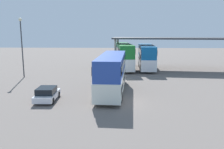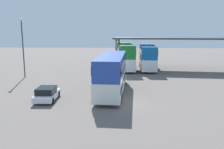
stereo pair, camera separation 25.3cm
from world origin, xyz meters
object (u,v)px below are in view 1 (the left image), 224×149
(double_decker_main, at_px, (112,72))
(lamppost_tall, at_px, (22,41))
(double_decker_near_canopy, at_px, (124,55))
(parked_hatchback, at_px, (47,94))
(double_decker_mid_row, at_px, (146,56))

(double_decker_main, xyz_separation_m, lamppost_tall, (-13.07, 7.92, 2.98))
(double_decker_main, xyz_separation_m, double_decker_near_canopy, (1.55, 16.22, 0.13))
(parked_hatchback, xyz_separation_m, double_decker_near_canopy, (7.75, 19.57, 1.73))
(lamppost_tall, bearing_deg, parked_hatchback, -58.65)
(double_decker_main, distance_m, double_decker_mid_row, 16.88)
(double_decker_mid_row, bearing_deg, parked_hatchback, 150.59)
(double_decker_near_canopy, distance_m, lamppost_tall, 17.05)
(parked_hatchback, relative_size, double_decker_near_canopy, 0.33)
(double_decker_main, relative_size, double_decker_near_canopy, 1.00)
(parked_hatchback, distance_m, double_decker_mid_row, 22.65)
(lamppost_tall, bearing_deg, double_decker_mid_row, 23.38)
(double_decker_main, height_order, parked_hatchback, double_decker_main)
(parked_hatchback, bearing_deg, double_decker_mid_row, -32.59)
(double_decker_mid_row, bearing_deg, double_decker_main, 162.77)
(double_decker_near_canopy, relative_size, double_decker_mid_row, 1.10)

